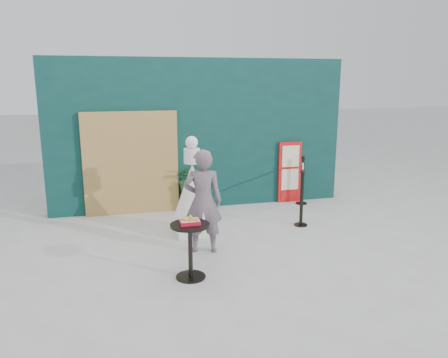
# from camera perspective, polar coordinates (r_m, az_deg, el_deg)

# --- Properties ---
(ground) EXTENTS (60.00, 60.00, 0.00)m
(ground) POSITION_cam_1_polar(r_m,az_deg,el_deg) (6.33, 2.77, -11.25)
(ground) COLOR #ADAAA5
(ground) RESTS_ON ground
(back_wall) EXTENTS (6.00, 0.30, 3.00)m
(back_wall) POSITION_cam_1_polar(r_m,az_deg,el_deg) (8.90, -3.16, 5.87)
(back_wall) COLOR #0A2F30
(back_wall) RESTS_ON ground
(bamboo_fence) EXTENTS (1.80, 0.08, 2.00)m
(bamboo_fence) POSITION_cam_1_polar(r_m,az_deg,el_deg) (8.60, -12.02, 1.99)
(bamboo_fence) COLOR tan
(bamboo_fence) RESTS_ON ground
(woman) EXTENTS (0.65, 0.50, 1.59)m
(woman) POSITION_cam_1_polar(r_m,az_deg,el_deg) (6.58, -2.77, -2.92)
(woman) COLOR #61535A
(woman) RESTS_ON ground
(menu_board) EXTENTS (0.50, 0.07, 1.30)m
(menu_board) POSITION_cam_1_polar(r_m,az_deg,el_deg) (9.41, 8.56, 0.88)
(menu_board) COLOR red
(menu_board) RESTS_ON ground
(statue) EXTENTS (0.66, 0.66, 1.68)m
(statue) POSITION_cam_1_polar(r_m,az_deg,el_deg) (7.35, -4.13, -2.11)
(statue) COLOR white
(statue) RESTS_ON ground
(cafe_table) EXTENTS (0.52, 0.52, 0.75)m
(cafe_table) POSITION_cam_1_polar(r_m,az_deg,el_deg) (5.80, -4.43, -8.24)
(cafe_table) COLOR black
(cafe_table) RESTS_ON ground
(food_basket) EXTENTS (0.26, 0.19, 0.11)m
(food_basket) POSITION_cam_1_polar(r_m,az_deg,el_deg) (5.71, -4.47, -5.52)
(food_basket) COLOR #B7132D
(food_basket) RESTS_ON cafe_table
(planter) EXTENTS (0.57, 0.50, 0.98)m
(planter) POSITION_cam_1_polar(r_m,az_deg,el_deg) (8.69, -4.49, -0.58)
(planter) COLOR brown
(planter) RESTS_ON ground
(stanchion_barrier) EXTENTS (0.84, 1.54, 1.03)m
(stanchion_barrier) POSITION_cam_1_polar(r_m,az_deg,el_deg) (8.63, 10.15, -1.34)
(stanchion_barrier) COLOR black
(stanchion_barrier) RESTS_ON ground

